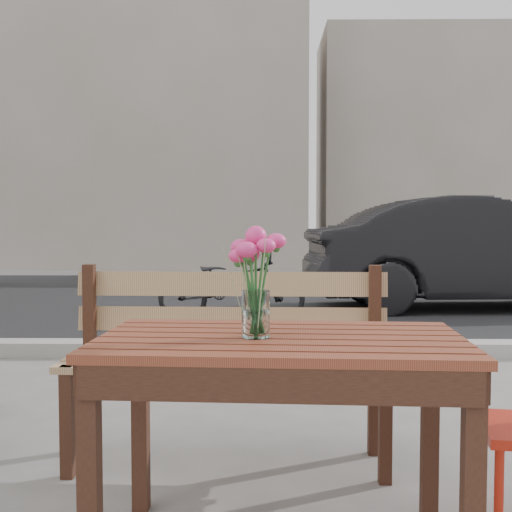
# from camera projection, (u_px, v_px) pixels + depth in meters

# --- Properties ---
(street) EXTENTS (30.00, 8.12, 0.12)m
(street) POSITION_uv_depth(u_px,v_px,m) (267.00, 316.00, 7.36)
(street) COLOR black
(street) RESTS_ON ground
(backdrop_buildings) EXTENTS (15.50, 4.00, 8.00)m
(backdrop_buildings) POSITION_uv_depth(u_px,v_px,m) (272.00, 125.00, 16.49)
(backdrop_buildings) COLOR gray
(backdrop_buildings) RESTS_ON ground
(main_table) EXTENTS (1.22, 0.76, 0.73)m
(main_table) POSITION_uv_depth(u_px,v_px,m) (281.00, 373.00, 2.10)
(main_table) COLOR maroon
(main_table) RESTS_ON ground
(main_bench) EXTENTS (1.50, 0.49, 0.92)m
(main_bench) POSITION_uv_depth(u_px,v_px,m) (229.00, 340.00, 2.97)
(main_bench) COLOR #906B4A
(main_bench) RESTS_ON ground
(main_vase) EXTENTS (0.20, 0.20, 0.36)m
(main_vase) POSITION_uv_depth(u_px,v_px,m) (256.00, 268.00, 2.06)
(main_vase) COLOR white
(main_vase) RESTS_ON main_table
(parked_car) EXTENTS (4.39, 1.78, 1.42)m
(parked_car) POSITION_uv_depth(u_px,v_px,m) (476.00, 253.00, 8.23)
(parked_car) COLOR black
(parked_car) RESTS_ON ground
(bicycle) EXTENTS (1.66, 0.69, 0.85)m
(bicycle) POSITION_uv_depth(u_px,v_px,m) (231.00, 285.00, 6.99)
(bicycle) COLOR black
(bicycle) RESTS_ON ground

